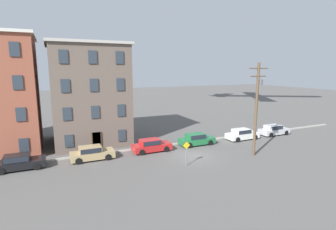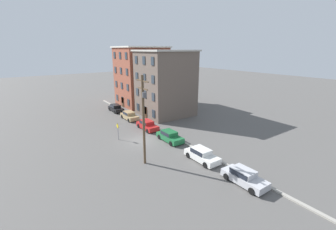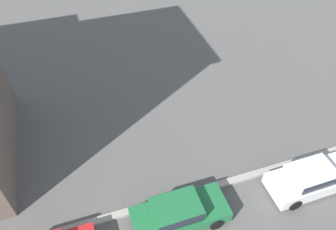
% 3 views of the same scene
% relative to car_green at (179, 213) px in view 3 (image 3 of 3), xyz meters
% --- Properties ---
extents(kerb_strip, '(56.00, 0.36, 0.16)m').
position_rel_car_green_xyz_m(kerb_strip, '(-2.31, 1.16, -0.67)').
color(kerb_strip, '#9E998E').
rests_on(kerb_strip, ground_plane).
extents(car_green, '(4.40, 1.92, 1.43)m').
position_rel_car_green_xyz_m(car_green, '(0.00, 0.00, 0.00)').
color(car_green, '#1E6638').
rests_on(car_green, ground_plane).
extents(car_white, '(4.40, 1.92, 1.43)m').
position_rel_car_green_xyz_m(car_white, '(6.85, -0.30, 0.00)').
color(car_white, silver).
rests_on(car_white, ground_plane).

